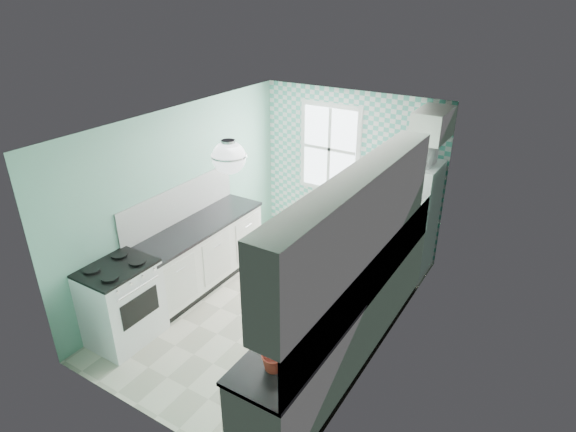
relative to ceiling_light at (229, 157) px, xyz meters
The scene contains 26 objects.
floor 2.47m from the ceiling_light, 90.00° to the left, with size 3.00×4.40×0.02m, color silver.
ceiling 0.82m from the ceiling_light, 90.00° to the left, with size 3.00×4.40×0.02m, color white.
wall_back 3.20m from the ceiling_light, 90.00° to the left, with size 3.00×0.02×2.50m, color #72AF98.
wall_front 1.77m from the ceiling_light, 90.00° to the right, with size 3.00×0.02×2.50m, color #72AF98.
wall_left 2.02m from the ceiling_light, 152.09° to the left, with size 0.02×4.40×2.50m, color #72AF98.
wall_right 2.02m from the ceiling_light, 27.91° to the left, with size 0.02×4.40×2.50m, color #72AF98.
accent_wall 3.17m from the ceiling_light, 90.00° to the left, with size 3.00×0.01×2.50m, color #57C1AA.
window 3.08m from the ceiling_light, 96.74° to the left, with size 1.04×0.05×1.44m.
backsplash_right 1.91m from the ceiling_light, 15.05° to the left, with size 0.02×3.60×0.51m, color white.
backsplash_left 2.00m from the ceiling_light, 154.02° to the left, with size 0.02×2.15×0.51m, color white.
upper_cabinets_right 1.41m from the ceiling_light, ahead, with size 0.33×3.20×0.90m, color white.
upper_cabinet_fridge 2.93m from the ceiling_light, 63.70° to the left, with size 0.40×0.74×0.40m, color white.
ceiling_light is the anchor object (origin of this frame).
base_cabinets_right 2.26m from the ceiling_light, 18.43° to the left, with size 0.60×3.60×0.90m, color white.
countertop_right 1.88m from the ceiling_light, 18.65° to the left, with size 0.63×3.60×0.04m, color black.
base_cabinets_left 2.34m from the ceiling_light, 148.86° to the left, with size 0.60×2.15×0.90m, color white.
countertop_left 1.97m from the ceiling_light, 148.54° to the left, with size 0.63×2.15×0.04m, color black.
fridge 3.20m from the ceiling_light, 67.03° to the left, with size 0.74×0.73×1.69m.
stove 2.27m from the ceiling_light, 150.70° to the right, with size 0.65×0.82×0.98m.
sink 2.19m from the ceiling_light, 44.58° to the left, with size 0.44×0.37×0.53m.
rug 2.63m from the ceiling_light, 85.15° to the left, with size 0.69×0.99×0.02m, color maroon.
dish_towel 2.44m from the ceiling_light, 56.28° to the left, with size 0.02×0.23×0.35m, color #4FAAA4.
fruit_bowl 1.90m from the ceiling_light, 26.32° to the right, with size 0.25×0.25×0.06m, color white.
potted_plant 1.97m from the ceiling_light, 40.00° to the right, with size 0.33×0.28×0.36m, color #B11D05.
soap_bottle 2.35m from the ceiling_light, 50.60° to the left, with size 0.09×0.09×0.19m, color #A2BEC9.
microwave 2.88m from the ceiling_light, 67.03° to the left, with size 0.54×0.37×0.30m, color white.
Camera 1 is at (2.93, -4.41, 3.88)m, focal length 30.00 mm.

